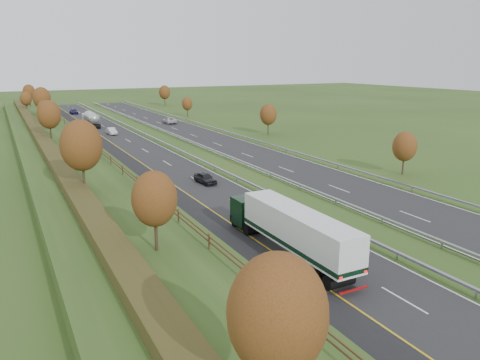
# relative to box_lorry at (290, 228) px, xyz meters

# --- Properties ---
(ground) EXTENTS (400.00, 400.00, 0.00)m
(ground) POSITION_rel_box_lorry_xyz_m (9.39, 46.35, -2.33)
(ground) COLOR #2B4719
(ground) RESTS_ON ground
(near_carriageway) EXTENTS (10.50, 200.00, 0.04)m
(near_carriageway) POSITION_rel_box_lorry_xyz_m (1.39, 51.35, -2.31)
(near_carriageway) COLOR #232326
(near_carriageway) RESTS_ON ground
(far_carriageway) EXTENTS (10.50, 200.00, 0.04)m
(far_carriageway) POSITION_rel_box_lorry_xyz_m (17.89, 51.35, -2.31)
(far_carriageway) COLOR #232326
(far_carriageway) RESTS_ON ground
(hard_shoulder) EXTENTS (3.00, 200.00, 0.04)m
(hard_shoulder) POSITION_rel_box_lorry_xyz_m (-2.36, 51.35, -2.31)
(hard_shoulder) COLOR black
(hard_shoulder) RESTS_ON ground
(lane_markings) EXTENTS (26.75, 200.00, 0.01)m
(lane_markings) POSITION_rel_box_lorry_xyz_m (7.79, 51.23, -2.28)
(lane_markings) COLOR silver
(lane_markings) RESTS_ON near_carriageway
(embankment_left) EXTENTS (12.00, 200.00, 2.00)m
(embankment_left) POSITION_rel_box_lorry_xyz_m (-11.61, 51.35, -1.33)
(embankment_left) COLOR #2B4719
(embankment_left) RESTS_ON ground
(hedge_left) EXTENTS (2.20, 180.00, 1.10)m
(hedge_left) POSITION_rel_box_lorry_xyz_m (-13.61, 51.35, 0.22)
(hedge_left) COLOR #373A18
(hedge_left) RESTS_ON embankment_left
(fence_left) EXTENTS (0.12, 189.06, 1.20)m
(fence_left) POSITION_rel_box_lorry_xyz_m (-7.11, 50.94, 0.40)
(fence_left) COLOR #422B19
(fence_left) RESTS_ON embankment_left
(median_barrier_near) EXTENTS (0.32, 200.00, 0.71)m
(median_barrier_near) POSITION_rel_box_lorry_xyz_m (7.09, 51.35, -1.72)
(median_barrier_near) COLOR #919499
(median_barrier_near) RESTS_ON ground
(median_barrier_far) EXTENTS (0.32, 200.00, 0.71)m
(median_barrier_far) POSITION_rel_box_lorry_xyz_m (12.19, 51.35, -1.72)
(median_barrier_far) COLOR #919499
(median_barrier_far) RESTS_ON ground
(outer_barrier_far) EXTENTS (0.32, 200.00, 0.71)m
(outer_barrier_far) POSITION_rel_box_lorry_xyz_m (23.69, 51.35, -1.71)
(outer_barrier_far) COLOR #919499
(outer_barrier_far) RESTS_ON ground
(trees_left) EXTENTS (6.64, 164.30, 7.66)m
(trees_left) POSITION_rel_box_lorry_xyz_m (-11.26, 47.98, 4.04)
(trees_left) COLOR #2D2116
(trees_left) RESTS_ON embankment_left
(trees_far) EXTENTS (8.45, 118.60, 7.12)m
(trees_far) POSITION_rel_box_lorry_xyz_m (31.18, 80.57, 1.92)
(trees_far) COLOR #2D2116
(trees_far) RESTS_ON ground
(box_lorry) EXTENTS (2.58, 16.28, 4.06)m
(box_lorry) POSITION_rel_box_lorry_xyz_m (0.00, 0.00, 0.00)
(box_lorry) COLOR black
(box_lorry) RESTS_ON near_carriageway
(road_tanker) EXTENTS (2.40, 11.22, 3.46)m
(road_tanker) POSITION_rel_box_lorry_xyz_m (0.11, 87.33, -0.47)
(road_tanker) COLOR silver
(road_tanker) RESTS_ON near_carriageway
(car_dark_near) EXTENTS (2.02, 4.18, 1.37)m
(car_dark_near) POSITION_rel_box_lorry_xyz_m (3.02, 24.31, -1.60)
(car_dark_near) COLOR black
(car_dark_near) RESTS_ON near_carriageway
(car_silver_mid) EXTENTS (1.75, 4.47, 1.45)m
(car_silver_mid) POSITION_rel_box_lorry_xyz_m (1.50, 71.87, -1.57)
(car_silver_mid) COLOR silver
(car_silver_mid) RESTS_ON near_carriageway
(car_small_far) EXTENTS (2.05, 4.83, 1.39)m
(car_small_far) POSITION_rel_box_lorry_xyz_m (0.45, 117.61, -1.60)
(car_small_far) COLOR #181542
(car_small_far) RESTS_ON near_carriageway
(car_oncoming) EXTENTS (2.65, 5.52, 1.52)m
(car_oncoming) POSITION_rel_box_lorry_xyz_m (18.62, 83.66, -1.53)
(car_oncoming) COLOR silver
(car_oncoming) RESTS_ON far_carriageway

